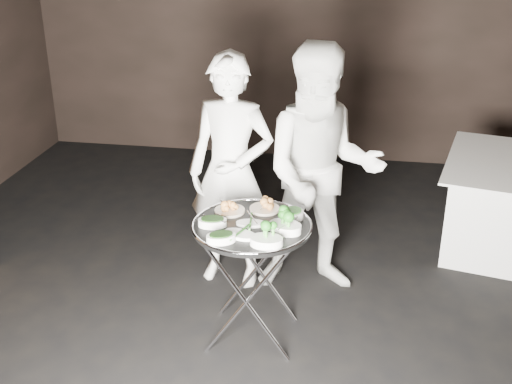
% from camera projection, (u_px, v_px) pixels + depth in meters
% --- Properties ---
extents(floor, '(6.00, 7.00, 0.05)m').
position_uv_depth(floor, '(261.00, 355.00, 4.01)').
color(floor, black).
rests_on(floor, ground).
extents(wall_back, '(6.00, 0.05, 3.00)m').
position_uv_depth(wall_back, '(316.00, 18.00, 6.57)').
color(wall_back, black).
rests_on(wall_back, floor).
extents(tray_stand, '(0.54, 0.45, 0.79)m').
position_uv_depth(tray_stand, '(252.00, 277.00, 3.98)').
color(tray_stand, silver).
rests_on(tray_stand, floor).
extents(serving_tray, '(0.73, 0.73, 0.04)m').
position_uv_depth(serving_tray, '(252.00, 226.00, 3.83)').
color(serving_tray, black).
rests_on(serving_tray, tray_stand).
extents(potato_plate_a, '(0.19, 0.19, 0.07)m').
position_uv_depth(potato_plate_a, '(230.00, 207.00, 3.98)').
color(potato_plate_a, beige).
rests_on(potato_plate_a, serving_tray).
extents(potato_plate_b, '(0.19, 0.19, 0.07)m').
position_uv_depth(potato_plate_b, '(265.00, 206.00, 4.00)').
color(potato_plate_b, beige).
rests_on(potato_plate_b, serving_tray).
extents(greens_bowl, '(0.13, 0.13, 0.08)m').
position_uv_depth(greens_bowl, '(293.00, 213.00, 3.90)').
color(greens_bowl, silver).
rests_on(greens_bowl, serving_tray).
extents(asparagus_plate_a, '(0.18, 0.11, 0.04)m').
position_uv_depth(asparagus_plate_a, '(251.00, 222.00, 3.82)').
color(asparagus_plate_a, silver).
rests_on(asparagus_plate_a, serving_tray).
extents(asparagus_plate_b, '(0.23, 0.17, 0.04)m').
position_uv_depth(asparagus_plate_b, '(240.00, 233.00, 3.69)').
color(asparagus_plate_b, silver).
rests_on(asparagus_plate_b, serving_tray).
extents(spinach_bowl_a, '(0.19, 0.14, 0.07)m').
position_uv_depth(spinach_bowl_a, '(212.00, 221.00, 3.80)').
color(spinach_bowl_a, silver).
rests_on(spinach_bowl_a, serving_tray).
extents(spinach_bowl_b, '(0.20, 0.17, 0.07)m').
position_uv_depth(spinach_bowl_b, '(221.00, 237.00, 3.62)').
color(spinach_bowl_b, silver).
rests_on(spinach_bowl_b, serving_tray).
extents(broccoli_bowl_a, '(0.23, 0.20, 0.08)m').
position_uv_depth(broccoli_bowl_a, '(285.00, 226.00, 3.73)').
color(broccoli_bowl_a, silver).
rests_on(broccoli_bowl_a, serving_tray).
extents(broccoli_bowl_b, '(0.19, 0.14, 0.08)m').
position_uv_depth(broccoli_bowl_b, '(266.00, 239.00, 3.58)').
color(broccoli_bowl_b, silver).
rests_on(broccoli_bowl_b, serving_tray).
extents(serving_utensils, '(0.57, 0.43, 0.01)m').
position_uv_depth(serving_utensils, '(256.00, 213.00, 3.87)').
color(serving_utensils, silver).
rests_on(serving_utensils, serving_tray).
extents(waiter_left, '(0.66, 0.48, 1.69)m').
position_uv_depth(waiter_left, '(231.00, 173.00, 4.47)').
color(waiter_left, white).
rests_on(waiter_left, floor).
extents(waiter_right, '(0.96, 0.80, 1.77)m').
position_uv_depth(waiter_right, '(321.00, 173.00, 4.36)').
color(waiter_right, white).
rests_on(waiter_right, floor).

